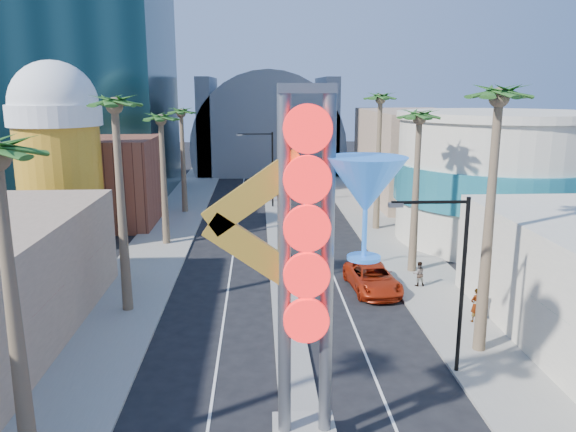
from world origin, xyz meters
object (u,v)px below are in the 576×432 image
(neon_sign, at_px, (331,249))
(pedestrian_b, at_px, (419,274))
(red_pickup, at_px, (372,278))
(pedestrian_a, at_px, (476,305))

(neon_sign, height_order, pedestrian_b, neon_sign)
(neon_sign, relative_size, red_pickup, 2.17)
(red_pickup, bearing_deg, neon_sign, -111.54)
(neon_sign, bearing_deg, pedestrian_a, 48.02)
(neon_sign, bearing_deg, pedestrian_b, 64.08)
(red_pickup, height_order, pedestrian_b, pedestrian_b)
(pedestrian_b, bearing_deg, red_pickup, 6.14)
(neon_sign, xyz_separation_m, pedestrian_b, (7.75, 15.95, -6.36))
(red_pickup, bearing_deg, pedestrian_a, -54.85)
(neon_sign, height_order, red_pickup, neon_sign)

